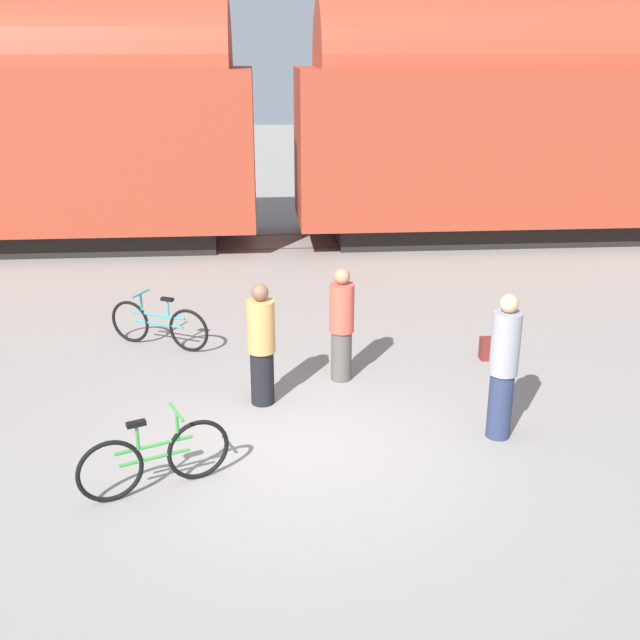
{
  "coord_description": "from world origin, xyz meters",
  "views": [
    {
      "loc": [
        -0.4,
        -7.81,
        4.46
      ],
      "look_at": [
        0.35,
        1.4,
        1.1
      ],
      "focal_mm": 42.0,
      "sensor_mm": 36.0,
      "label": 1
    }
  ],
  "objects_px": {
    "freight_train": "(275,120)",
    "bicycle_green": "(155,458)",
    "backpack": "(489,349)",
    "person_in_red": "(342,325)",
    "person_in_grey": "(503,367)",
    "bicycle_teal": "(159,325)",
    "person_in_tan": "(261,345)"
  },
  "relations": [
    {
      "from": "freight_train",
      "to": "bicycle_green",
      "type": "xyz_separation_m",
      "value": [
        -1.58,
        -10.85,
        -2.53
      ]
    },
    {
      "from": "person_in_red",
      "to": "person_in_grey",
      "type": "relative_size",
      "value": 0.9
    },
    {
      "from": "person_in_tan",
      "to": "person_in_red",
      "type": "bearing_deg",
      "value": 111.43
    },
    {
      "from": "person_in_tan",
      "to": "backpack",
      "type": "distance_m",
      "value": 3.72
    },
    {
      "from": "bicycle_teal",
      "to": "person_in_tan",
      "type": "bearing_deg",
      "value": -53.02
    },
    {
      "from": "person_in_red",
      "to": "person_in_grey",
      "type": "bearing_deg",
      "value": 136.04
    },
    {
      "from": "person_in_tan",
      "to": "backpack",
      "type": "xyz_separation_m",
      "value": [
        3.45,
        1.22,
        -0.65
      ]
    },
    {
      "from": "person_in_red",
      "to": "person_in_tan",
      "type": "relative_size",
      "value": 0.99
    },
    {
      "from": "backpack",
      "to": "freight_train",
      "type": "bearing_deg",
      "value": 111.59
    },
    {
      "from": "freight_train",
      "to": "person_in_grey",
      "type": "relative_size",
      "value": 13.3
    },
    {
      "from": "backpack",
      "to": "person_in_grey",
      "type": "bearing_deg",
      "value": -104.2
    },
    {
      "from": "bicycle_teal",
      "to": "person_in_grey",
      "type": "xyz_separation_m",
      "value": [
        4.46,
        -3.3,
        0.55
      ]
    },
    {
      "from": "bicycle_green",
      "to": "person_in_grey",
      "type": "relative_size",
      "value": 0.85
    },
    {
      "from": "bicycle_green",
      "to": "person_in_red",
      "type": "relative_size",
      "value": 0.94
    },
    {
      "from": "person_in_red",
      "to": "person_in_tan",
      "type": "xyz_separation_m",
      "value": [
        -1.12,
        -0.67,
        0.0
      ]
    },
    {
      "from": "freight_train",
      "to": "person_in_red",
      "type": "bearing_deg",
      "value": -85.16
    },
    {
      "from": "freight_train",
      "to": "bicycle_teal",
      "type": "bearing_deg",
      "value": -106.96
    },
    {
      "from": "bicycle_teal",
      "to": "freight_train",
      "type": "bearing_deg",
      "value": 73.04
    },
    {
      "from": "bicycle_green",
      "to": "backpack",
      "type": "height_order",
      "value": "bicycle_green"
    },
    {
      "from": "bicycle_green",
      "to": "backpack",
      "type": "bearing_deg",
      "value": 35.03
    },
    {
      "from": "freight_train",
      "to": "backpack",
      "type": "height_order",
      "value": "freight_train"
    },
    {
      "from": "freight_train",
      "to": "bicycle_green",
      "type": "height_order",
      "value": "freight_train"
    },
    {
      "from": "bicycle_green",
      "to": "backpack",
      "type": "xyz_separation_m",
      "value": [
        4.6,
        3.22,
        -0.2
      ]
    },
    {
      "from": "freight_train",
      "to": "backpack",
      "type": "relative_size",
      "value": 71.31
    },
    {
      "from": "bicycle_teal",
      "to": "person_in_grey",
      "type": "distance_m",
      "value": 5.58
    },
    {
      "from": "freight_train",
      "to": "person_in_tan",
      "type": "xyz_separation_m",
      "value": [
        -0.43,
        -8.85,
        -2.08
      ]
    },
    {
      "from": "bicycle_teal",
      "to": "backpack",
      "type": "xyz_separation_m",
      "value": [
        5.06,
        -0.92,
        -0.2
      ]
    },
    {
      "from": "freight_train",
      "to": "person_in_grey",
      "type": "xyz_separation_m",
      "value": [
        2.42,
        -10.0,
        -1.98
      ]
    },
    {
      "from": "backpack",
      "to": "person_in_red",
      "type": "bearing_deg",
      "value": -166.79
    },
    {
      "from": "person_in_red",
      "to": "person_in_tan",
      "type": "bearing_deg",
      "value": 33.6
    },
    {
      "from": "bicycle_teal",
      "to": "person_in_tan",
      "type": "distance_m",
      "value": 2.72
    },
    {
      "from": "bicycle_teal",
      "to": "bicycle_green",
      "type": "height_order",
      "value": "bicycle_green"
    }
  ]
}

